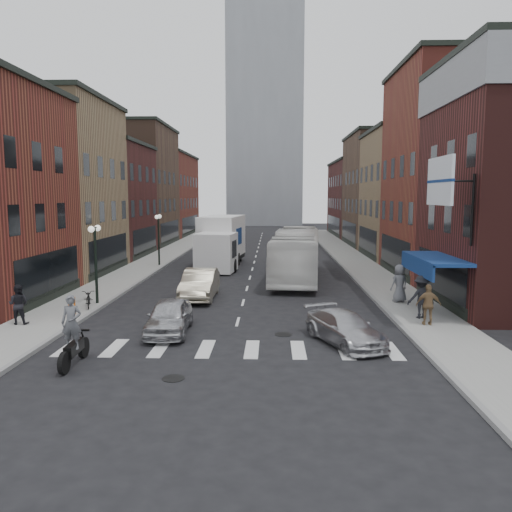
{
  "coord_description": "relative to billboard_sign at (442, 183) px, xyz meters",
  "views": [
    {
      "loc": [
        1.54,
        -20.69,
        5.61
      ],
      "look_at": [
        0.61,
        7.14,
        2.21
      ],
      "focal_mm": 35.0,
      "sensor_mm": 36.0,
      "label": 1
    }
  ],
  "objects": [
    {
      "name": "parked_bicycle",
      "position": [
        -16.09,
        2.61,
        -5.55
      ],
      "size": [
        1.1,
        1.76,
        0.88
      ],
      "primitive_type": "imported",
      "rotation": [
        0.0,
        0.0,
        0.34
      ],
      "color": "black",
      "rests_on": "sidewalk_left"
    },
    {
      "name": "ped_right_b",
      "position": [
        -0.45,
        -0.33,
        -5.11
      ],
      "size": [
        1.07,
        0.6,
        1.75
      ],
      "primitive_type": "imported",
      "rotation": [
        0.0,
        0.0,
        3.05
      ],
      "color": "brown",
      "rests_on": "sidewalk_right"
    },
    {
      "name": "ground",
      "position": [
        -8.59,
        -0.5,
        -6.13
      ],
      "size": [
        160.0,
        160.0,
        0.0
      ],
      "primitive_type": "plane",
      "color": "black",
      "rests_on": "ground"
    },
    {
      "name": "bldg_right_far_b",
      "position": [
        6.41,
        48.5,
        -0.98
      ],
      "size": [
        10.3,
        16.2,
        10.3
      ],
      "color": "#401916",
      "rests_on": "ground"
    },
    {
      "name": "streetlamp_far",
      "position": [
        -15.99,
        17.5,
        -3.22
      ],
      "size": [
        0.32,
        1.22,
        4.11
      ],
      "color": "black",
      "rests_on": "ground"
    },
    {
      "name": "bldg_right_far_a",
      "position": [
        6.41,
        34.5,
        0.02
      ],
      "size": [
        10.3,
        12.2,
        12.3
      ],
      "color": "#4A3125",
      "rests_on": "ground"
    },
    {
      "name": "bldg_left_mid_a",
      "position": [
        -23.58,
        13.5,
        0.02
      ],
      "size": [
        10.3,
        10.2,
        12.3
      ],
      "color": "#957652",
      "rests_on": "ground"
    },
    {
      "name": "bldg_right_mid_a",
      "position": [
        6.41,
        13.5,
        1.02
      ],
      "size": [
        10.3,
        10.2,
        14.3
      ],
      "color": "maroon",
      "rests_on": "ground"
    },
    {
      "name": "bldg_left_far_b",
      "position": [
        -23.58,
        48.5,
        -0.48
      ],
      "size": [
        10.3,
        16.2,
        11.3
      ],
      "color": "maroon",
      "rests_on": "ground"
    },
    {
      "name": "motorcycle_rider",
      "position": [
        -13.6,
        -5.48,
        -5.01
      ],
      "size": [
        0.68,
        2.35,
        2.39
      ],
      "rotation": [
        0.0,
        0.0,
        0.06
      ],
      "color": "black",
      "rests_on": "ground"
    },
    {
      "name": "ped_right_a",
      "position": [
        -0.4,
        0.89,
        -5.02
      ],
      "size": [
        1.33,
        0.84,
        1.92
      ],
      "primitive_type": "imported",
      "rotation": [
        0.0,
        0.0,
        3.33
      ],
      "color": "black",
      "rests_on": "sidewalk_right"
    },
    {
      "name": "sidewalk_right",
      "position": [
        -0.09,
        21.5,
        -6.06
      ],
      "size": [
        3.0,
        74.0,
        0.15
      ],
      "primitive_type": "cube",
      "color": "gray",
      "rests_on": "ground"
    },
    {
      "name": "awning_blue",
      "position": [
        0.34,
        2.0,
        -3.5
      ],
      "size": [
        1.8,
        5.0,
        0.78
      ],
      "color": "navy",
      "rests_on": "ground"
    },
    {
      "name": "sidewalk_left",
      "position": [
        -17.09,
        21.5,
        -6.06
      ],
      "size": [
        3.0,
        74.0,
        0.15
      ],
      "primitive_type": "cube",
      "color": "gray",
      "rests_on": "ground"
    },
    {
      "name": "ped_left_solo",
      "position": [
        -17.85,
        -0.75,
        -5.12
      ],
      "size": [
        0.86,
        0.53,
        1.72
      ],
      "primitive_type": "imported",
      "rotation": [
        0.0,
        0.0,
        3.2
      ],
      "color": "black",
      "rests_on": "sidewalk_left"
    },
    {
      "name": "curb_left",
      "position": [
        -15.59,
        21.5,
        -6.13
      ],
      "size": [
        0.2,
        74.0,
        0.16
      ],
      "primitive_type": "cube",
      "color": "gray",
      "rests_on": "ground"
    },
    {
      "name": "curb_right",
      "position": [
        -1.59,
        21.5,
        -6.13
      ],
      "size": [
        0.2,
        74.0,
        0.16
      ],
      "primitive_type": "cube",
      "color": "gray",
      "rests_on": "ground"
    },
    {
      "name": "distant_tower",
      "position": [
        -8.59,
        77.5,
        18.87
      ],
      "size": [
        14.0,
        14.0,
        50.0
      ],
      "primitive_type": "cube",
      "color": "#9399A0",
      "rests_on": "ground"
    },
    {
      "name": "ped_right_c",
      "position": [
        -0.51,
        4.28,
        -5.01
      ],
      "size": [
        1.12,
        0.95,
        1.94
      ],
      "primitive_type": "imported",
      "rotation": [
        0.0,
        0.0,
        3.56
      ],
      "color": "slate",
      "rests_on": "sidewalk_right"
    },
    {
      "name": "bldg_right_mid_b",
      "position": [
        6.41,
        23.5,
        -0.48
      ],
      "size": [
        10.3,
        10.2,
        11.3
      ],
      "color": "#957652",
      "rests_on": "ground"
    },
    {
      "name": "billboard_sign",
      "position": [
        0.0,
        0.0,
        0.0
      ],
      "size": [
        1.52,
        3.0,
        3.7
      ],
      "color": "black",
      "rests_on": "ground"
    },
    {
      "name": "crosswalk_stripes",
      "position": [
        -8.59,
        -3.5,
        -6.13
      ],
      "size": [
        12.0,
        2.2,
        0.01
      ],
      "primitive_type": "cube",
      "color": "silver",
      "rests_on": "ground"
    },
    {
      "name": "box_truck",
      "position": [
        -11.13,
        17.63,
        -4.18
      ],
      "size": [
        3.46,
        9.36,
        3.96
      ],
      "rotation": [
        0.0,
        0.0,
        -0.12
      ],
      "color": "white",
      "rests_on": "ground"
    },
    {
      "name": "bldg_left_far_a",
      "position": [
        -23.58,
        34.5,
        0.52
      ],
      "size": [
        10.3,
        12.2,
        13.3
      ],
      "color": "#4A3125",
      "rests_on": "ground"
    },
    {
      "name": "bldg_left_mid_b",
      "position": [
        -23.58,
        23.5,
        -0.98
      ],
      "size": [
        10.3,
        10.2,
        10.3
      ],
      "color": "#401916",
      "rests_on": "ground"
    },
    {
      "name": "curb_car",
      "position": [
        -4.28,
        -2.65,
        -5.53
      ],
      "size": [
        3.21,
        4.48,
        1.2
      ],
      "primitive_type": "imported",
      "rotation": [
        0.0,
        0.0,
        0.41
      ],
      "color": "#BBBBC0",
      "rests_on": "ground"
    },
    {
      "name": "sedan_left_near",
      "position": [
        -11.26,
        -1.41,
        -5.44
      ],
      "size": [
        1.8,
        4.12,
        1.38
      ],
      "primitive_type": "imported",
      "rotation": [
        0.0,
        0.0,
        0.04
      ],
      "color": "#B9B9BE",
      "rests_on": "ground"
    },
    {
      "name": "sedan_left_far",
      "position": [
        -11.01,
        5.5,
        -5.34
      ],
      "size": [
        1.69,
        4.84,
        1.59
      ],
      "primitive_type": "imported",
      "rotation": [
        0.0,
        0.0,
        0.0
      ],
      "color": "beige",
      "rests_on": "ground"
    },
    {
      "name": "streetlamp_near",
      "position": [
        -15.99,
        3.5,
        -3.22
      ],
      "size": [
        0.32,
        1.22,
        4.11
      ],
      "color": "black",
      "rests_on": "ground"
    },
    {
      "name": "bike_rack",
      "position": [
        -16.19,
        0.8,
        -5.58
      ],
      "size": [
        0.08,
        0.68,
        0.8
      ],
      "color": "#D8590C",
      "rests_on": "sidewalk_left"
    },
    {
      "name": "transit_bus",
      "position": [
        -5.43,
        12.06,
        -4.44
      ],
      "size": [
        3.92,
        12.36,
        3.38
      ],
      "primitive_type": "imported",
      "rotation": [
        0.0,
        0.0,
        -0.09
      ],
      "color": "white",
      "rests_on": "ground"
    }
  ]
}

